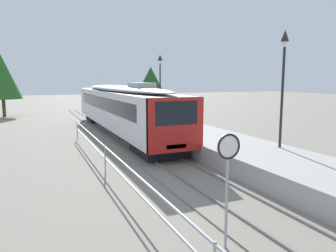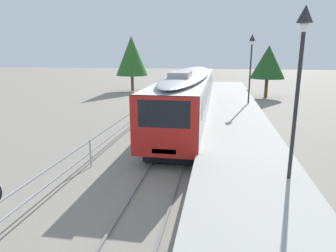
{
  "view_description": "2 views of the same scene",
  "coord_description": "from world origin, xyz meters",
  "views": [
    {
      "loc": [
        -6.08,
        7.55,
        4.01
      ],
      "look_at": [
        0.0,
        21.79,
        1.8
      ],
      "focal_mm": 34.19,
      "sensor_mm": 36.0,
      "label": 1
    },
    {
      "loc": [
        2.12,
        9.22,
        4.93
      ],
      "look_at": [
        0.0,
        21.79,
        1.8
      ],
      "focal_mm": 32.34,
      "sensor_mm": 36.0,
      "label": 2
    }
  ],
  "objects": [
    {
      "name": "track_rails",
      "position": [
        0.0,
        22.0,
        0.03
      ],
      "size": [
        3.2,
        60.0,
        0.14
      ],
      "color": "gray",
      "rests_on": "ground"
    },
    {
      "name": "commuter_train",
      "position": [
        0.0,
        30.85,
        2.15
      ],
      "size": [
        2.82,
        20.34,
        3.74
      ],
      "color": "silver",
      "rests_on": "track_rails"
    },
    {
      "name": "platform_lamp_mid_platform",
      "position": [
        4.5,
        19.0,
        4.62
      ],
      "size": [
        0.34,
        0.34,
        5.35
      ],
      "color": "#232328",
      "rests_on": "station_platform"
    },
    {
      "name": "tree_behind_carpark",
      "position": [
        -8.94,
        47.15,
        4.43
      ],
      "size": [
        4.07,
        4.07,
        6.88
      ],
      "color": "brown",
      "rests_on": "ground"
    },
    {
      "name": "platform_lamp_far_end",
      "position": [
        4.5,
        34.1,
        4.62
      ],
      "size": [
        0.34,
        0.34,
        5.35
      ],
      "color": "#232328",
      "rests_on": "station_platform"
    },
    {
      "name": "tree_behind_station_far",
      "position": [
        7.3,
        44.22,
        3.85
      ],
      "size": [
        3.74,
        3.74,
        5.65
      ],
      "color": "brown",
      "rests_on": "ground"
    },
    {
      "name": "ground_plane",
      "position": [
        -3.0,
        22.0,
        0.0
      ],
      "size": [
        160.0,
        160.0,
        0.0
      ],
      "primitive_type": "plane",
      "color": "gray"
    },
    {
      "name": "station_platform",
      "position": [
        3.25,
        22.0,
        0.45
      ],
      "size": [
        3.9,
        60.0,
        0.9
      ],
      "primitive_type": "cube",
      "color": "#A8A59E",
      "rests_on": "ground"
    }
  ]
}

